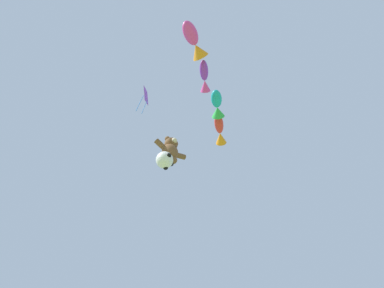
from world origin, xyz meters
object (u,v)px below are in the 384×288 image
fish_kite_teal (217,105)px  fish_kite_magenta (194,42)px  fish_kite_violet (205,78)px  diamond_kite (146,97)px  fish_kite_crimson (220,131)px  teddy_bear_kite (170,149)px  soccer_ball_kite (165,160)px

fish_kite_teal → fish_kite_magenta: (-3.62, -2.39, -0.68)m
fish_kite_violet → diamond_kite: 4.14m
fish_kite_crimson → diamond_kite: size_ratio=0.69×
fish_kite_magenta → teddy_bear_kite: bearing=68.8°
fish_kite_magenta → soccer_ball_kite: bearing=71.7°
fish_kite_teal → fish_kite_magenta: fish_kite_teal is taller
fish_kite_violet → diamond_kite: diamond_kite is taller
teddy_bear_kite → fish_kite_violet: (-0.12, -3.45, 3.47)m
fish_kite_crimson → fish_kite_violet: (-3.39, -2.58, -0.80)m
fish_kite_violet → fish_kite_magenta: 2.19m
fish_kite_magenta → fish_kite_violet: bearing=37.4°
fish_kite_crimson → fish_kite_violet: bearing=-142.7°
fish_kite_crimson → fish_kite_magenta: bearing=-142.7°
fish_kite_violet → fish_kite_crimson: bearing=37.3°
fish_kite_crimson → teddy_bear_kite: bearing=165.1°
fish_kite_teal → teddy_bear_kite: bearing=126.5°
soccer_ball_kite → fish_kite_magenta: size_ratio=0.43×
fish_kite_violet → fish_kite_magenta: size_ratio=0.81×
soccer_ball_kite → fish_kite_magenta: fish_kite_magenta is taller
teddy_bear_kite → soccer_ball_kite: size_ratio=2.13×
teddy_bear_kite → diamond_kite: diamond_kite is taller
fish_kite_crimson → fish_kite_violet: 4.33m
fish_kite_teal → soccer_ball_kite: bearing=133.5°
soccer_ball_kite → fish_kite_teal: fish_kite_teal is taller
fish_kite_teal → diamond_kite: bearing=150.1°
teddy_bear_kite → fish_kite_magenta: size_ratio=0.92×
fish_kite_magenta → fish_kite_teal: bearing=33.4°
diamond_kite → fish_kite_crimson: bearing=-8.5°
soccer_ball_kite → diamond_kite: (-2.01, 0.15, 5.64)m
teddy_bear_kite → fish_kite_crimson: 5.45m
teddy_bear_kite → soccer_ball_kite: teddy_bear_kite is taller
soccer_ball_kite → fish_kite_violet: 5.93m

